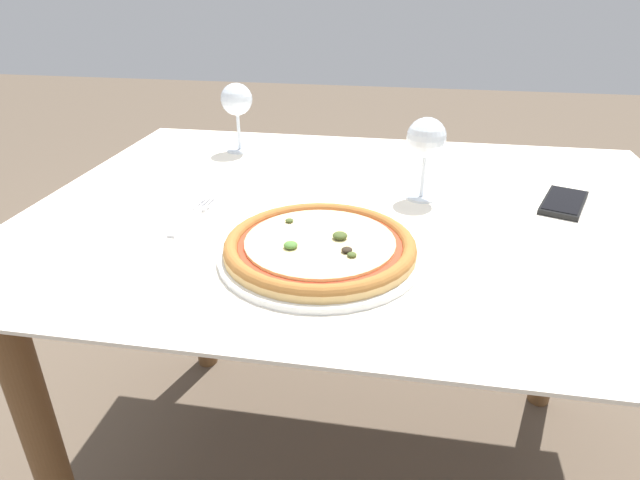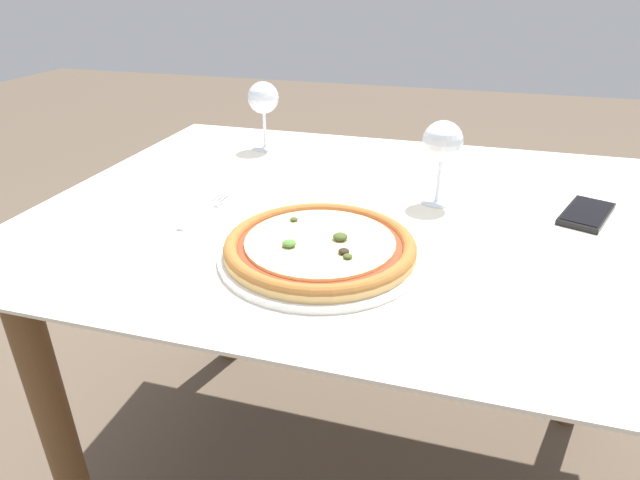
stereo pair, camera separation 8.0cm
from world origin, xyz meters
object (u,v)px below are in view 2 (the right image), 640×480
at_px(wine_glass_far_left, 263,100).
at_px(cell_phone, 587,213).
at_px(pizza_plate, 320,247).
at_px(wine_glass_far_right, 442,144).
at_px(dining_table, 372,252).
at_px(fork, 207,210).

distance_m(wine_glass_far_left, cell_phone, 0.75).
relative_size(pizza_plate, wine_glass_far_right, 1.99).
bearing_deg(dining_table, wine_glass_far_right, 30.13).
height_order(fork, cell_phone, cell_phone).
distance_m(fork, cell_phone, 0.69).
height_order(pizza_plate, cell_phone, pizza_plate).
xyz_separation_m(pizza_plate, cell_phone, (0.42, 0.28, -0.01)).
bearing_deg(fork, cell_phone, 14.12).
xyz_separation_m(fork, wine_glass_far_right, (0.40, 0.16, 0.11)).
xyz_separation_m(wine_glass_far_left, cell_phone, (0.71, -0.23, -0.11)).
xyz_separation_m(dining_table, wine_glass_far_left, (-0.33, 0.30, 0.21)).
bearing_deg(dining_table, wine_glass_far_left, 138.15).
height_order(fork, wine_glass_far_left, wine_glass_far_left).
height_order(dining_table, wine_glass_far_right, wine_glass_far_right).
bearing_deg(wine_glass_far_left, pizza_plate, -60.46).
relative_size(wine_glass_far_right, cell_phone, 0.99).
height_order(dining_table, cell_phone, cell_phone).
bearing_deg(wine_glass_far_left, dining_table, -41.85).
relative_size(dining_table, pizza_plate, 3.93).
bearing_deg(cell_phone, wine_glass_far_right, -177.97).
distance_m(wine_glass_far_right, cell_phone, 0.29).
bearing_deg(wine_glass_far_right, dining_table, -149.87).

